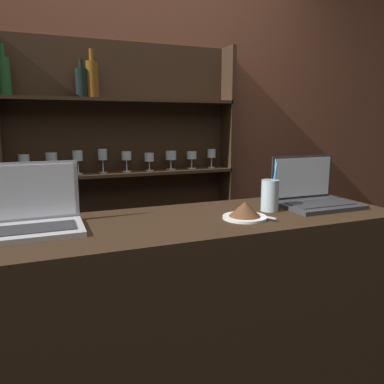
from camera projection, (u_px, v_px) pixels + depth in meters
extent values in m
cube|color=black|center=(194.00, 332.00, 1.54)|extent=(1.68, 0.53, 0.97)
cube|color=brown|center=(125.00, 120.00, 2.47)|extent=(7.00, 0.06, 2.70)
cube|color=#332114|center=(4.00, 195.00, 2.16)|extent=(0.03, 0.18, 1.83)
cube|color=#332114|center=(226.00, 181.00, 2.69)|extent=(0.03, 0.18, 1.83)
cube|color=#332114|center=(125.00, 185.00, 2.50)|extent=(1.47, 0.02, 1.83)
cube|color=#332114|center=(129.00, 242.00, 2.49)|extent=(1.43, 0.18, 0.02)
cube|color=#332114|center=(127.00, 173.00, 2.41)|extent=(1.43, 0.18, 0.02)
cube|color=#332114|center=(125.00, 100.00, 2.32)|extent=(1.43, 0.18, 0.02)
cylinder|color=silver|center=(25.00, 176.00, 2.19)|extent=(0.06, 0.06, 0.01)
cylinder|color=silver|center=(25.00, 171.00, 2.18)|extent=(0.01, 0.01, 0.06)
cylinder|color=silver|center=(24.00, 160.00, 2.17)|extent=(0.06, 0.06, 0.06)
cylinder|color=silver|center=(53.00, 175.00, 2.24)|extent=(0.06, 0.06, 0.01)
cylinder|color=silver|center=(52.00, 168.00, 2.23)|extent=(0.01, 0.01, 0.07)
cylinder|color=silver|center=(51.00, 157.00, 2.22)|extent=(0.07, 0.07, 0.06)
cylinder|color=silver|center=(79.00, 174.00, 2.30)|extent=(0.05, 0.05, 0.01)
cylinder|color=silver|center=(78.00, 167.00, 2.29)|extent=(0.01, 0.01, 0.08)
cylinder|color=silver|center=(78.00, 156.00, 2.27)|extent=(0.06, 0.06, 0.06)
cylinder|color=silver|center=(103.00, 173.00, 2.35)|extent=(0.05, 0.05, 0.01)
cylinder|color=silver|center=(103.00, 166.00, 2.34)|extent=(0.01, 0.01, 0.08)
cylinder|color=silver|center=(102.00, 154.00, 2.33)|extent=(0.06, 0.06, 0.07)
cylinder|color=silver|center=(127.00, 171.00, 2.41)|extent=(0.06, 0.06, 0.01)
cylinder|color=silver|center=(127.00, 165.00, 2.40)|extent=(0.01, 0.01, 0.07)
cylinder|color=silver|center=(126.00, 156.00, 2.39)|extent=(0.06, 0.06, 0.05)
cylinder|color=silver|center=(149.00, 170.00, 2.46)|extent=(0.06, 0.06, 0.01)
cylinder|color=silver|center=(149.00, 166.00, 2.46)|extent=(0.01, 0.01, 0.06)
cylinder|color=silver|center=(149.00, 157.00, 2.44)|extent=(0.06, 0.06, 0.05)
cylinder|color=silver|center=(171.00, 169.00, 2.52)|extent=(0.06, 0.06, 0.01)
cylinder|color=silver|center=(171.00, 164.00, 2.51)|extent=(0.01, 0.01, 0.06)
cylinder|color=silver|center=(171.00, 155.00, 2.50)|extent=(0.07, 0.07, 0.06)
cylinder|color=silver|center=(192.00, 168.00, 2.57)|extent=(0.06, 0.06, 0.01)
cylinder|color=silver|center=(192.00, 163.00, 2.56)|extent=(0.01, 0.01, 0.06)
cylinder|color=silver|center=(192.00, 155.00, 2.55)|extent=(0.07, 0.07, 0.05)
cylinder|color=silver|center=(211.00, 167.00, 2.63)|extent=(0.05, 0.05, 0.01)
cylinder|color=silver|center=(211.00, 162.00, 2.62)|extent=(0.01, 0.01, 0.07)
cylinder|color=silver|center=(212.00, 153.00, 2.61)|extent=(0.06, 0.06, 0.06)
cylinder|color=black|center=(82.00, 83.00, 2.21)|extent=(0.07, 0.07, 0.17)
cylinder|color=black|center=(81.00, 64.00, 2.19)|extent=(0.03, 0.03, 0.06)
cylinder|color=brown|center=(92.00, 80.00, 2.23)|extent=(0.08, 0.08, 0.21)
cylinder|color=brown|center=(91.00, 55.00, 2.21)|extent=(0.03, 0.03, 0.07)
cylinder|color=#1E4C23|center=(4.00, 77.00, 2.06)|extent=(0.07, 0.07, 0.21)
cylinder|color=#1E4C23|center=(1.00, 51.00, 2.03)|extent=(0.03, 0.03, 0.07)
cube|color=#ADADB2|center=(32.00, 231.00, 1.26)|extent=(0.33, 0.23, 0.02)
cube|color=#28282B|center=(31.00, 228.00, 1.24)|extent=(0.28, 0.13, 0.00)
cube|color=#ADADB2|center=(30.00, 191.00, 1.34)|extent=(0.33, 0.00, 0.21)
cube|color=white|center=(30.00, 191.00, 1.34)|extent=(0.31, 0.01, 0.19)
cube|color=#333338|center=(318.00, 205.00, 1.64)|extent=(0.33, 0.25, 0.02)
cube|color=#28282B|center=(321.00, 203.00, 1.63)|extent=(0.28, 0.14, 0.00)
cube|color=#333338|center=(302.00, 177.00, 1.74)|extent=(0.33, 0.00, 0.20)
cube|color=silver|center=(302.00, 177.00, 1.73)|extent=(0.31, 0.01, 0.18)
cylinder|color=white|center=(245.00, 217.00, 1.45)|extent=(0.17, 0.17, 0.01)
cone|color=#51301C|center=(245.00, 209.00, 1.44)|extent=(0.12, 0.12, 0.06)
cube|color=#B7B7BC|center=(257.00, 215.00, 1.45)|extent=(0.08, 0.16, 0.00)
cylinder|color=silver|center=(270.00, 195.00, 1.56)|extent=(0.07, 0.07, 0.13)
cylinder|color=#338CD8|center=(273.00, 187.00, 1.56)|extent=(0.04, 0.01, 0.20)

